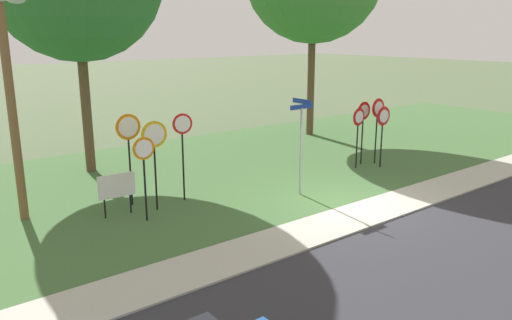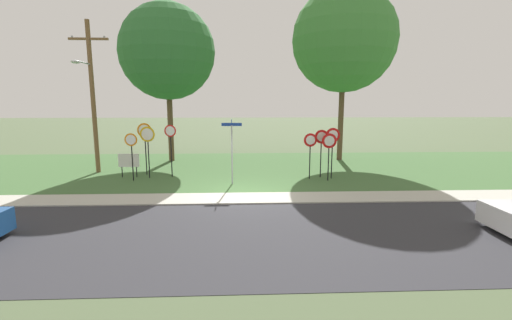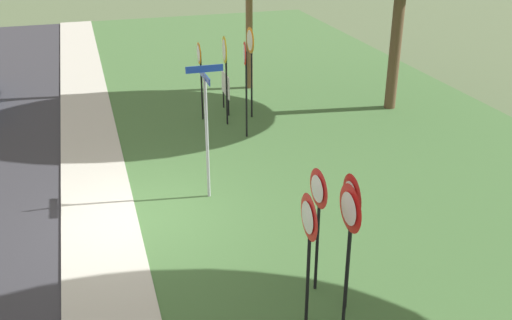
% 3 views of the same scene
% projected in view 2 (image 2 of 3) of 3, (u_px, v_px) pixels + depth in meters
% --- Properties ---
extents(ground_plane, '(160.00, 160.00, 0.00)m').
position_uv_depth(ground_plane, '(243.00, 194.00, 14.96)').
color(ground_plane, '#4C5B3D').
extents(road_asphalt, '(44.00, 6.40, 0.01)m').
position_uv_depth(road_asphalt, '(243.00, 236.00, 10.23)').
color(road_asphalt, '#2D2D33').
rests_on(road_asphalt, ground_plane).
extents(sidewalk_strip, '(44.00, 1.60, 0.06)m').
position_uv_depth(sidewalk_strip, '(243.00, 198.00, 14.16)').
color(sidewalk_strip, '#ADAA9E').
rests_on(sidewalk_strip, ground_plane).
extents(grass_median, '(44.00, 12.00, 0.04)m').
position_uv_depth(grass_median, '(242.00, 168.00, 20.87)').
color(grass_median, '#3D6033').
rests_on(grass_median, ground_plane).
extents(stop_sign_near_left, '(0.63, 0.10, 2.41)m').
position_uv_depth(stop_sign_near_left, '(131.00, 147.00, 17.03)').
color(stop_sign_near_left, black).
rests_on(stop_sign_near_left, grass_median).
extents(stop_sign_near_right, '(0.78, 0.12, 2.69)m').
position_uv_depth(stop_sign_near_right, '(148.00, 141.00, 17.63)').
color(stop_sign_near_right, black).
rests_on(stop_sign_near_right, grass_median).
extents(stop_sign_far_left, '(0.78, 0.10, 2.82)m').
position_uv_depth(stop_sign_far_left, '(145.00, 137.00, 18.47)').
color(stop_sign_far_left, black).
rests_on(stop_sign_far_left, grass_median).
extents(stop_sign_far_center, '(0.63, 0.15, 2.77)m').
position_uv_depth(stop_sign_far_center, '(171.00, 140.00, 17.97)').
color(stop_sign_far_center, black).
rests_on(stop_sign_far_center, grass_median).
extents(yield_sign_near_left, '(0.75, 0.10, 2.40)m').
position_uv_depth(yield_sign_near_left, '(329.00, 146.00, 17.03)').
color(yield_sign_near_left, black).
rests_on(yield_sign_near_left, grass_median).
extents(yield_sign_near_right, '(0.72, 0.11, 2.52)m').
position_uv_depth(yield_sign_near_right, '(321.00, 142.00, 17.79)').
color(yield_sign_near_right, black).
rests_on(yield_sign_near_right, grass_median).
extents(yield_sign_far_left, '(0.75, 0.10, 2.64)m').
position_uv_depth(yield_sign_far_left, '(333.00, 141.00, 17.52)').
color(yield_sign_far_left, black).
rests_on(yield_sign_far_left, grass_median).
extents(yield_sign_far_right, '(0.69, 0.11, 2.36)m').
position_uv_depth(yield_sign_far_right, '(310.00, 145.00, 17.50)').
color(yield_sign_far_right, black).
rests_on(yield_sign_far_right, grass_median).
extents(street_name_post, '(0.96, 0.82, 3.13)m').
position_uv_depth(street_name_post, '(232.00, 146.00, 16.32)').
color(street_name_post, '#9EA0A8').
rests_on(street_name_post, grass_median).
extents(utility_pole, '(2.10, 2.09, 8.27)m').
position_uv_depth(utility_pole, '(91.00, 92.00, 18.62)').
color(utility_pole, brown).
rests_on(utility_pole, grass_median).
extents(notice_board, '(1.10, 0.08, 1.25)m').
position_uv_depth(notice_board, '(129.00, 162.00, 18.04)').
color(notice_board, black).
rests_on(notice_board, grass_median).
extents(oak_tree_left, '(6.17, 6.17, 10.26)m').
position_uv_depth(oak_tree_left, '(167.00, 52.00, 22.20)').
color(oak_tree_left, brown).
rests_on(oak_tree_left, grass_median).
extents(oak_tree_right, '(6.85, 6.85, 11.42)m').
position_uv_depth(oak_tree_right, '(344.00, 40.00, 22.51)').
color(oak_tree_right, brown).
rests_on(oak_tree_right, grass_median).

